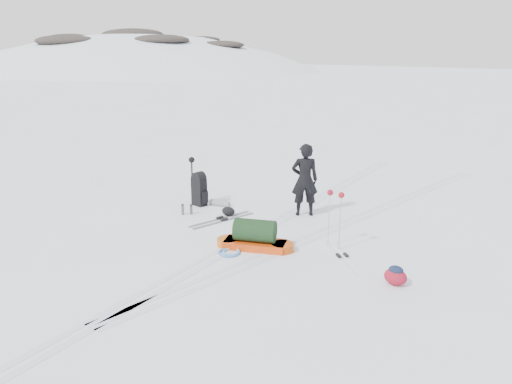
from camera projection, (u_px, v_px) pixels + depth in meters
ground at (258, 232)px, 11.80m from camera, size 200.00×200.00×0.00m
ski_tracks at (299, 227)px, 12.12m from camera, size 3.38×17.97×0.01m
skier at (305, 180)px, 12.78m from camera, size 0.82×0.78×1.89m
pulk_sled at (255, 237)px, 10.81m from camera, size 1.77×1.12×0.66m
expedition_rucksack at (202, 190)px, 13.70m from camera, size 1.00×0.56×0.95m
ski_poles_black at (192, 166)px, 13.65m from camera, size 0.19×0.16×1.34m
ski_poles_silver at (335, 200)px, 10.60m from camera, size 0.41×0.16×1.30m
touring_skis_grey at (222, 220)px, 12.63m from camera, size 0.68×1.87×0.07m
touring_skis_white at (342, 256)px, 10.42m from camera, size 1.42×1.24×0.06m
rope_coil at (230, 252)px, 10.60m from camera, size 0.54×0.54×0.06m
small_daypack at (396, 276)px, 9.18m from camera, size 0.48×0.39×0.37m
thermos_pair at (187, 209)px, 13.03m from camera, size 0.23×0.23×0.29m
stuff_sack at (228, 211)px, 12.95m from camera, size 0.42×0.35×0.23m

